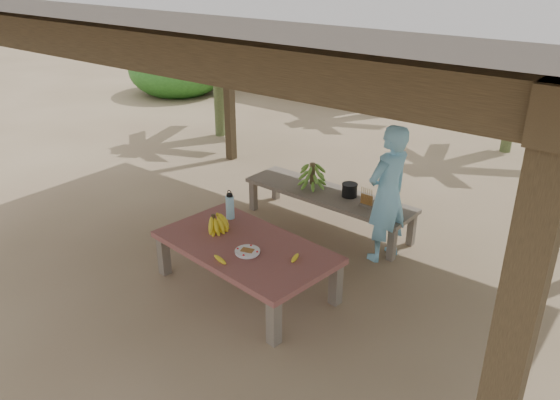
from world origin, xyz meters
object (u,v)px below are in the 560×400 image
Objects in this scene: ripe_banana_bunch at (213,221)px; plate at (247,252)px; bench at (328,197)px; water_flask at (230,206)px; cooking_pot at (350,190)px; woman at (387,194)px; work_table at (245,250)px.

ripe_banana_bunch is 0.62m from plate.
bench is at bearing 77.93° from ripe_banana_bunch.
bench is 6.70× the size of water_flask.
plate is 0.73× the size of water_flask.
cooking_pot is (0.66, 1.39, -0.11)m from water_flask.
bench is at bearing 73.25° from water_flask.
plate is at bearing -9.28° from woman.
woman reaches higher than water_flask.
ripe_banana_bunch reaches higher than work_table.
water_flask is 1.82× the size of cooking_pot.
bench is 12.22× the size of cooking_pot.
plate is at bearing -35.14° from work_table.
bench is (-0.12, 1.67, -0.04)m from work_table.
ripe_banana_bunch is 1.72× the size of cooking_pot.
woman is (0.80, 1.41, 0.33)m from work_table.
bench is 7.11× the size of ripe_banana_bunch.
woman is at bearing 38.97° from water_flask.
woman is at bearing 67.04° from work_table.
water_flask is 1.69m from woman.
work_table reaches higher than bench.
work_table is at bearing 138.24° from plate.
ripe_banana_bunch is at bearing -80.83° from water_flask.
work_table is 10.48× the size of cooking_pot.
water_flask reaches higher than work_table.
ripe_banana_bunch is (-0.35, -1.63, 0.20)m from bench.
cooking_pot is (0.26, 0.07, 0.13)m from bench.
cooking_pot is at bearing 16.39° from bench.
water_flask reaches higher than ripe_banana_bunch.
work_table is 1.67m from bench.
woman is (0.91, -0.26, 0.37)m from bench.
woman reaches higher than work_table.
plate is 0.81m from water_flask.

